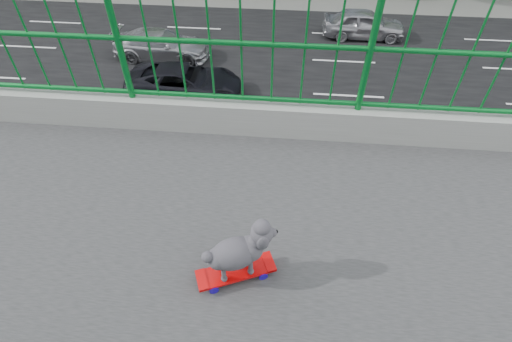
{
  "coord_description": "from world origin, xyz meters",
  "views": [
    {
      "loc": [
        1.45,
        5.39,
        9.24
      ],
      "look_at": [
        -0.7,
        5.18,
        7.15
      ],
      "focal_mm": 27.17,
      "sensor_mm": 36.0,
      "label": 1
    }
  ],
  "objects": [
    {
      "name": "car_1",
      "position": [
        -9.2,
        8.75,
        0.65
      ],
      "size": [
        1.38,
        3.95,
        1.3
      ],
      "primitive_type": "imported",
      "color": "#B50807",
      "rests_on": "ground"
    },
    {
      "name": "car_2",
      "position": [
        -12.4,
        1.07,
        0.66
      ],
      "size": [
        2.2,
        4.76,
        1.32
      ],
      "primitive_type": "imported",
      "rotation": [
        0.0,
        0.0,
        3.14
      ],
      "color": "black",
      "rests_on": "ground"
    },
    {
      "name": "road",
      "position": [
        -13.0,
        0.0,
        0.01
      ],
      "size": [
        18.0,
        90.0,
        0.02
      ],
      "primitive_type": "cube",
      "color": "black",
      "rests_on": "ground"
    },
    {
      "name": "skateboard",
      "position": [
        0.14,
        5.13,
        7.05
      ],
      "size": [
        0.33,
        0.52,
        0.07
      ],
      "rotation": [
        0.0,
        0.0,
        0.4
      ],
      "color": "red",
      "rests_on": "footbridge"
    },
    {
      "name": "car_4",
      "position": [
        -18.8,
        9.12,
        0.72
      ],
      "size": [
        1.7,
        4.21,
        1.44
      ],
      "primitive_type": "imported",
      "rotation": [
        0.0,
        0.0,
        3.14
      ],
      "color": "#9B9CA1",
      "rests_on": "ground"
    },
    {
      "name": "poodle",
      "position": [
        0.13,
        5.16,
        7.28
      ],
      "size": [
        0.3,
        0.44,
        0.39
      ],
      "rotation": [
        0.0,
        0.0,
        0.4
      ],
      "color": "#322F35",
      "rests_on": "skateboard"
    },
    {
      "name": "car_3",
      "position": [
        -15.6,
        -0.8,
        0.66
      ],
      "size": [
        1.85,
        4.55,
        1.32
      ],
      "primitive_type": "imported",
      "rotation": [
        0.0,
        0.0,
        3.14
      ],
      "color": "#9B9CA1",
      "rests_on": "ground"
    }
  ]
}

